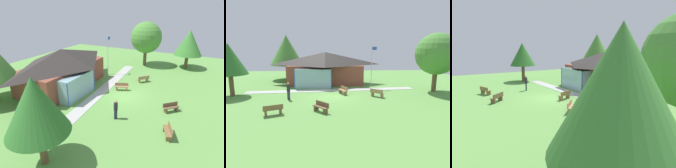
{
  "view_description": "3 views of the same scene",
  "coord_description": "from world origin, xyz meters",
  "views": [
    {
      "loc": [
        -16.64,
        -6.89,
        8.83
      ],
      "look_at": [
        -0.61,
        1.33,
        1.33
      ],
      "focal_mm": 30.06,
      "sensor_mm": 36.0,
      "label": 1
    },
    {
      "loc": [
        -0.52,
        -19.93,
        5.25
      ],
      "look_at": [
        0.64,
        2.08,
        0.93
      ],
      "focal_mm": 31.16,
      "sensor_mm": 36.0,
      "label": 2
    },
    {
      "loc": [
        16.96,
        -8.1,
        4.98
      ],
      "look_at": [
        0.2,
        1.44,
        1.31
      ],
      "focal_mm": 31.2,
      "sensor_mm": 36.0,
      "label": 3
    }
  ],
  "objects": [
    {
      "name": "tree_behind_pavilion_left",
      "position": [
        -6.98,
        11.34,
        4.6
      ],
      "size": [
        5.16,
        5.16,
        6.94
      ],
      "color": "brown",
      "rests_on": "ground_plane"
    },
    {
      "name": "bench_mid_right",
      "position": [
        4.6,
        -0.41,
        0.4
      ],
      "size": [
        1.39,
        1.35,
        0.84
      ],
      "rotation": [
        0.0,
        0.0,
        5.52
      ],
      "color": "#9E7A51",
      "rests_on": "ground_plane"
    },
    {
      "name": "flagpole",
      "position": [
        5.18,
        4.9,
        2.94
      ],
      "size": [
        0.64,
        0.08,
        5.3
      ],
      "color": "silver",
      "rests_on": "ground_plane"
    },
    {
      "name": "visitor_strolling_lawn",
      "position": [
        -4.44,
        -0.98,
        1.02
      ],
      "size": [
        0.34,
        0.34,
        1.74
      ],
      "rotation": [
        0.0,
        0.0,
        2.71
      ],
      "color": "#2D3347",
      "rests_on": "ground_plane"
    },
    {
      "name": "bench_front_center",
      "position": [
        -1.1,
        -4.88,
        0.4
      ],
      "size": [
        1.36,
        1.38,
        0.84
      ],
      "rotation": [
        0.0,
        0.0,
        2.34
      ],
      "color": "brown",
      "rests_on": "ground_plane"
    },
    {
      "name": "pavilion",
      "position": [
        -0.93,
        7.48,
        2.3
      ],
      "size": [
        11.07,
        6.91,
        4.42
      ],
      "color": "brown",
      "rests_on": "ground_plane"
    },
    {
      "name": "ground_plane",
      "position": [
        0.0,
        0.0,
        0.0
      ],
      "size": [
        44.0,
        44.0,
        0.0
      ],
      "primitive_type": "plane",
      "color": "#609947"
    },
    {
      "name": "bench_rear_near_path",
      "position": [
        1.14,
        0.99,
        0.4
      ],
      "size": [
        0.98,
        1.55,
        0.84
      ],
      "rotation": [
        0.0,
        0.0,
        1.97
      ],
      "color": "olive",
      "rests_on": "ground_plane"
    },
    {
      "name": "tree_west_hedge",
      "position": [
        -10.71,
        0.75,
        3.91
      ],
      "size": [
        3.62,
        3.62,
        5.57
      ],
      "color": "brown",
      "rests_on": "ground_plane"
    },
    {
      "name": "bench_front_left",
      "position": [
        -4.77,
        -5.4,
        0.4
      ],
      "size": [
        1.55,
        0.98,
        0.84
      ],
      "rotation": [
        0.0,
        0.0,
        0.39
      ],
      "color": "brown",
      "rests_on": "ground_plane"
    },
    {
      "name": "tree_far_east",
      "position": [
        13.33,
        -4.32,
        3.8
      ],
      "size": [
        4.03,
        4.03,
        5.64
      ],
      "color": "brown",
      "rests_on": "ground_plane"
    },
    {
      "name": "footpath",
      "position": [
        0.0,
        2.87,
        0.01
      ],
      "size": [
        20.1,
        2.79,
        0.03
      ],
      "primitive_type": "cube",
      "rotation": [
        0.0,
        0.0,
        0.07
      ],
      "color": "#ADADA8",
      "rests_on": "ground_plane"
    }
  ]
}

